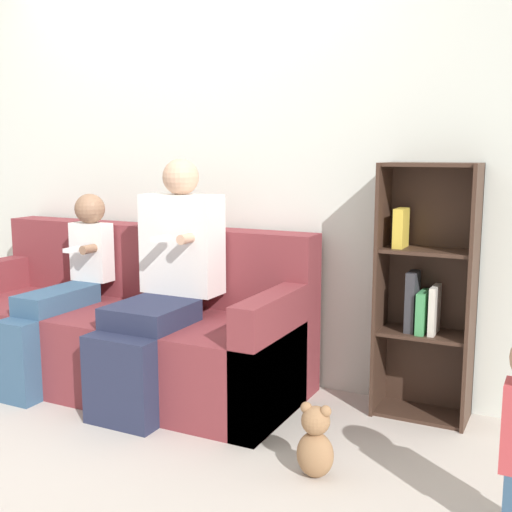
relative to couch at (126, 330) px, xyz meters
The scene contains 7 objects.
ground_plane 0.63m from the couch, 70.08° to the right, with size 14.00×14.00×0.00m, color #BCB2A8.
back_wall 1.08m from the couch, 66.88° to the left, with size 10.00×0.06×2.55m.
couch is the anchor object (origin of this frame).
adult_seated 0.52m from the couch, 19.21° to the right, with size 0.44×0.73×1.28m.
child_seated 0.43m from the couch, 151.25° to the right, with size 0.25×0.76×1.08m.
bookshelf 1.69m from the couch, 10.45° to the left, with size 0.46×0.27×1.27m.
teddy_bear 1.50m from the couch, 21.89° to the right, with size 0.16×0.13×0.31m.
Camera 1 is at (2.08, -2.35, 1.32)m, focal length 45.00 mm.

